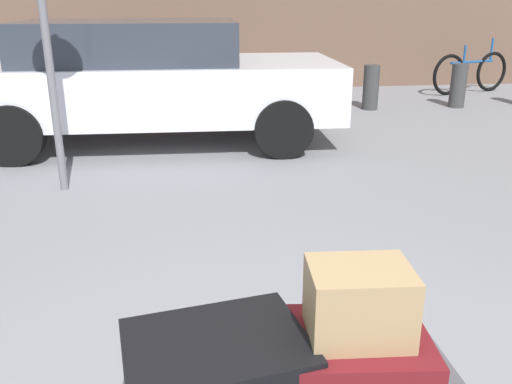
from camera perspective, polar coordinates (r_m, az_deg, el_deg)
The scene contains 8 objects.
suitcase_maroon_front_right at distance 2.05m, azimuth 10.15°, elevation -17.17°, with size 0.50×0.41×0.25m, color maroon.
suitcase_black_center at distance 1.97m, azimuth -3.98°, elevation -18.17°, with size 0.60×0.46×0.27m, color black.
duffel_bag_tan_topmost_pile at distance 1.91m, azimuth 10.60°, elevation -11.17°, with size 0.34×0.26×0.25m, color #9E7F56.
parked_car at distance 6.77m, azimuth -10.98°, elevation 11.40°, with size 4.34×2.00×1.42m.
bicycle_leaning at distance 10.97m, azimuth 21.28°, elevation 11.42°, with size 1.69×0.61×0.96m.
bollard_kerb_near at distance 8.92m, azimuth 11.77°, elevation 10.52°, with size 0.24×0.24×0.68m, color #383838.
bollard_kerb_mid at distance 9.47m, azimuth 20.14°, elevation 10.27°, with size 0.24×0.24×0.68m, color #383838.
no_parking_sign at distance 5.13m, azimuth -20.94°, elevation 15.42°, with size 0.50×0.08×2.29m.
Camera 1 is at (-0.35, -1.56, 1.68)m, focal length 38.77 mm.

